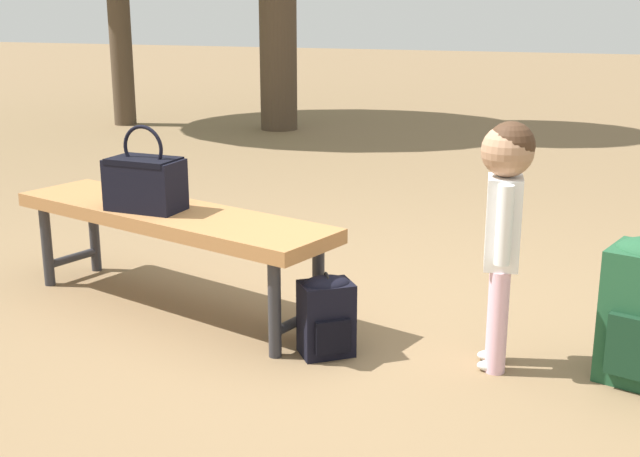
# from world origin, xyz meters

# --- Properties ---
(ground_plane) EXTENTS (40.00, 40.00, 0.00)m
(ground_plane) POSITION_xyz_m (0.00, 0.00, 0.00)
(ground_plane) COLOR brown
(ground_plane) RESTS_ON ground
(park_bench) EXTENTS (1.65, 0.84, 0.45)m
(park_bench) POSITION_xyz_m (-0.89, 0.04, 0.39)
(park_bench) COLOR #9E6B3D
(park_bench) RESTS_ON ground
(handbag) EXTENTS (0.33, 0.20, 0.37)m
(handbag) POSITION_xyz_m (-0.98, -0.00, 0.58)
(handbag) COLOR black
(handbag) RESTS_ON park_bench
(child_standing) EXTENTS (0.19, 0.25, 0.92)m
(child_standing) POSITION_xyz_m (0.55, -0.11, 0.61)
(child_standing) COLOR #E5B2C6
(child_standing) RESTS_ON ground
(backpack_small) EXTENTS (0.24, 0.24, 0.33)m
(backpack_small) POSITION_xyz_m (-0.09, -0.21, 0.17)
(backpack_small) COLOR black
(backpack_small) RESTS_ON ground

